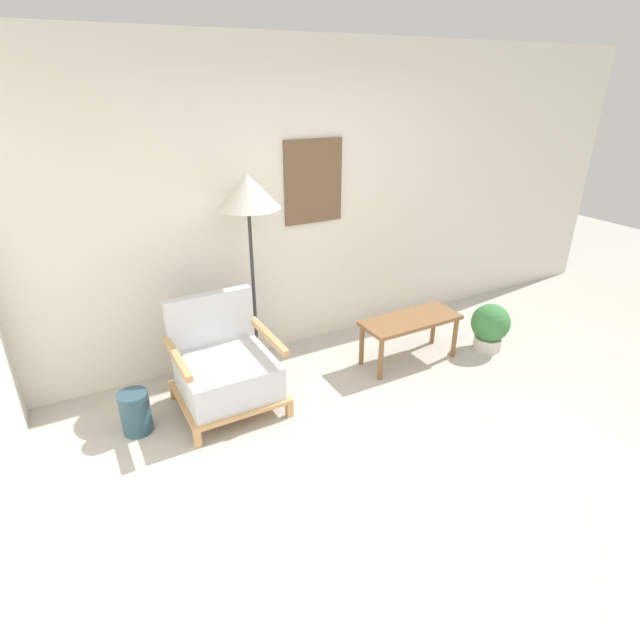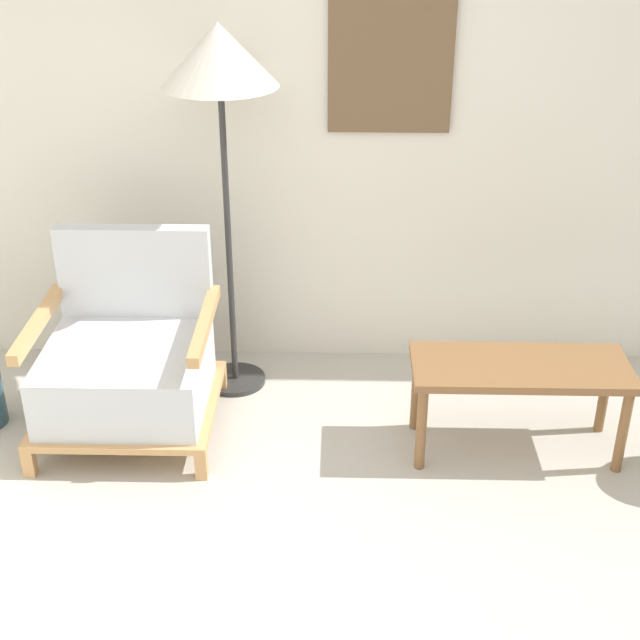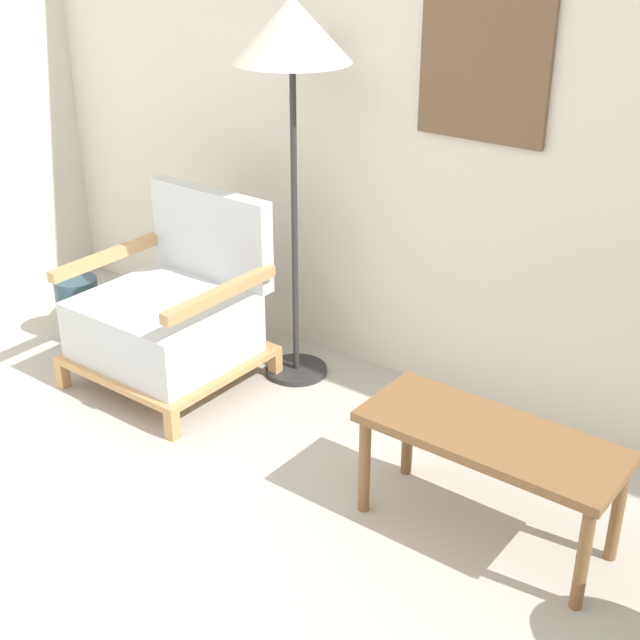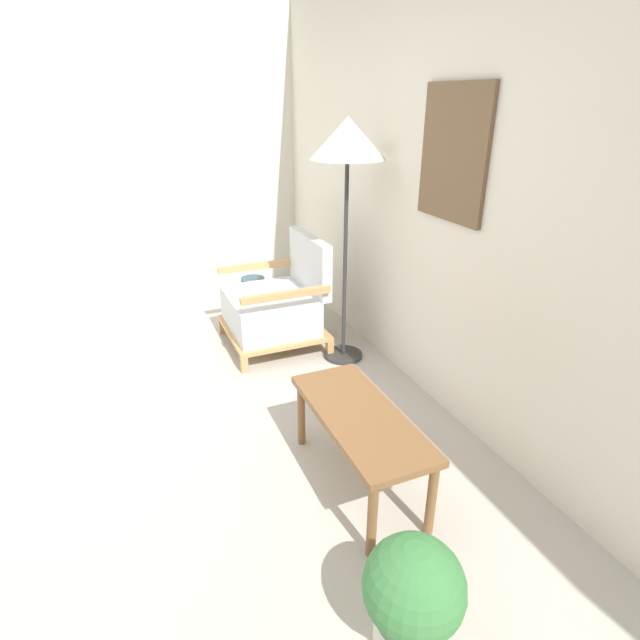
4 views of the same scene
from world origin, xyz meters
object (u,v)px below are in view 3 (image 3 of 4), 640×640
at_px(armchair, 171,315).
at_px(coffee_table, 490,447).
at_px(floor_lamp, 292,45).
at_px(vase, 79,309).

bearing_deg(armchair, coffee_table, -4.30).
bearing_deg(floor_lamp, coffee_table, -22.23).
relative_size(floor_lamp, coffee_table, 1.88).
distance_m(coffee_table, vase, 2.42).
bearing_deg(armchair, floor_lamp, 43.17).
bearing_deg(vase, armchair, -0.84).
bearing_deg(vase, coffee_table, -3.29).
height_order(armchair, floor_lamp, floor_lamp).
distance_m(floor_lamp, vase, 1.81).
distance_m(armchair, vase, 0.72).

